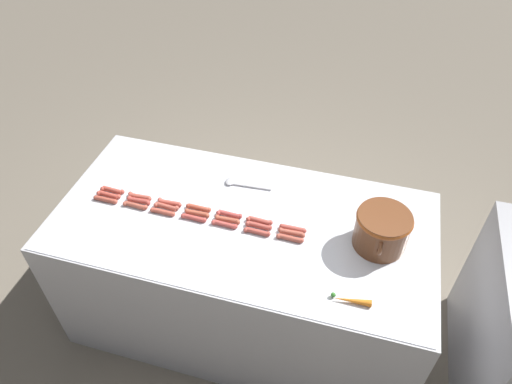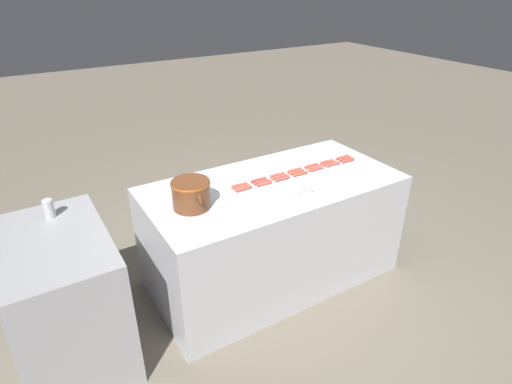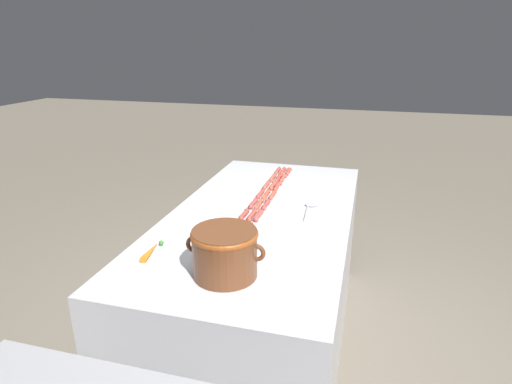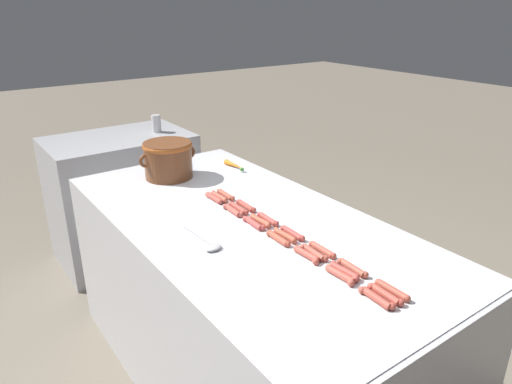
% 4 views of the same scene
% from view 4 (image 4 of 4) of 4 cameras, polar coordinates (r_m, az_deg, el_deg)
% --- Properties ---
extents(ground_plane, '(20.00, 20.00, 0.00)m').
position_cam_4_polar(ground_plane, '(2.61, -1.16, -21.56)').
color(ground_plane, '#756B5B').
extents(griddle_counter, '(0.98, 1.99, 0.90)m').
position_cam_4_polar(griddle_counter, '(2.32, -1.24, -13.47)').
color(griddle_counter, '#BCBCC1').
rests_on(griddle_counter, ground_plane).
extents(back_cabinet, '(0.98, 0.63, 0.93)m').
position_cam_4_polar(back_cabinet, '(3.59, -15.75, -0.68)').
color(back_cabinet, '#A0A0A4').
rests_on(back_cabinet, ground_plane).
extents(hot_dog_0, '(0.03, 0.14, 0.03)m').
position_cam_4_polar(hot_dog_0, '(1.60, 14.42, -12.39)').
color(hot_dog_0, '#AE4739').
rests_on(hot_dog_0, griddle_counter).
extents(hot_dog_1, '(0.03, 0.14, 0.03)m').
position_cam_4_polar(hot_dog_1, '(1.69, 10.10, -9.93)').
color(hot_dog_1, '#B14E3F').
rests_on(hot_dog_1, griddle_counter).
extents(hot_dog_2, '(0.03, 0.14, 0.03)m').
position_cam_4_polar(hot_dog_2, '(1.79, 6.08, -7.61)').
color(hot_dog_2, '#B84B3E').
rests_on(hot_dog_2, griddle_counter).
extents(hot_dog_3, '(0.03, 0.14, 0.03)m').
position_cam_4_polar(hot_dog_3, '(1.90, 2.73, -5.67)').
color(hot_dog_3, '#B54D38').
rests_on(hot_dog_3, griddle_counter).
extents(hot_dog_4, '(0.03, 0.14, 0.03)m').
position_cam_4_polar(hot_dog_4, '(2.02, -0.29, -3.83)').
color(hot_dog_4, '#B34641').
rests_on(hot_dog_4, griddle_counter).
extents(hot_dog_5, '(0.03, 0.14, 0.03)m').
position_cam_4_polar(hot_dog_5, '(2.15, -2.83, -2.26)').
color(hot_dog_5, '#B14D41').
rests_on(hot_dog_5, griddle_counter).
extents(hot_dog_6, '(0.03, 0.14, 0.03)m').
position_cam_4_polar(hot_dog_6, '(2.29, -5.25, -0.75)').
color(hot_dog_6, '#AF4A3F').
rests_on(hot_dog_6, griddle_counter).
extents(hot_dog_7, '(0.03, 0.14, 0.03)m').
position_cam_4_polar(hot_dog_7, '(1.62, 15.42, -11.90)').
color(hot_dog_7, '#B9493B').
rests_on(hot_dog_7, griddle_counter).
extents(hot_dog_8, '(0.03, 0.14, 0.03)m').
position_cam_4_polar(hot_dog_8, '(1.71, 10.70, -9.44)').
color(hot_dog_8, '#AE463D').
rests_on(hot_dog_8, griddle_counter).
extents(hot_dog_9, '(0.03, 0.14, 0.03)m').
position_cam_4_polar(hot_dog_9, '(1.81, 7.04, -7.33)').
color(hot_dog_9, '#AB5141').
rests_on(hot_dog_9, griddle_counter).
extents(hot_dog_10, '(0.03, 0.14, 0.03)m').
position_cam_4_polar(hot_dog_10, '(1.93, 3.53, -5.27)').
color(hot_dog_10, '#AF513A').
rests_on(hot_dog_10, griddle_counter).
extents(hot_dog_11, '(0.03, 0.14, 0.03)m').
position_cam_4_polar(hot_dog_11, '(2.05, 0.55, -3.52)').
color(hot_dog_11, '#B1533C').
rests_on(hot_dog_11, griddle_counter).
extents(hot_dog_12, '(0.03, 0.14, 0.03)m').
position_cam_4_polar(hot_dog_12, '(2.17, -2.14, -1.99)').
color(hot_dog_12, '#AC493D').
rests_on(hot_dog_12, griddle_counter).
extents(hot_dog_13, '(0.03, 0.14, 0.03)m').
position_cam_4_polar(hot_dog_13, '(2.31, -4.52, -0.57)').
color(hot_dog_13, '#AB5241').
rests_on(hot_dog_13, griddle_counter).
extents(hot_dog_14, '(0.03, 0.14, 0.03)m').
position_cam_4_polar(hot_dog_14, '(1.65, 16.22, -11.39)').
color(hot_dog_14, '#AD4C3B').
rests_on(hot_dog_14, griddle_counter).
extents(hot_dog_15, '(0.03, 0.14, 0.03)m').
position_cam_4_polar(hot_dog_15, '(1.74, 11.63, -9.03)').
color(hot_dog_15, '#B05340').
rests_on(hot_dog_15, griddle_counter).
extents(hot_dog_16, '(0.03, 0.14, 0.03)m').
position_cam_4_polar(hot_dog_16, '(1.84, 8.05, -6.96)').
color(hot_dog_16, '#B7503E').
rests_on(hot_dog_16, griddle_counter).
extents(hot_dog_17, '(0.03, 0.14, 0.03)m').
position_cam_4_polar(hot_dog_17, '(1.95, 4.46, -5.02)').
color(hot_dog_17, '#B7463F').
rests_on(hot_dog_17, griddle_counter).
extents(hot_dog_18, '(0.03, 0.14, 0.03)m').
position_cam_4_polar(hot_dog_18, '(2.06, 1.44, -3.31)').
color(hot_dog_18, '#B94941').
rests_on(hot_dog_18, griddle_counter).
extents(hot_dog_19, '(0.03, 0.14, 0.03)m').
position_cam_4_polar(hot_dog_19, '(2.19, -1.23, -1.70)').
color(hot_dog_19, '#AC463A').
rests_on(hot_dog_19, griddle_counter).
extents(hot_dog_20, '(0.03, 0.14, 0.03)m').
position_cam_4_polar(hot_dog_20, '(2.32, -3.71, -0.35)').
color(hot_dog_20, '#AE4F3E').
rests_on(hot_dog_20, griddle_counter).
extents(bean_pot, '(0.33, 0.27, 0.20)m').
position_cam_4_polar(bean_pot, '(2.60, -10.63, 4.11)').
color(bean_pot, brown).
rests_on(bean_pot, griddle_counter).
extents(serving_spoon, '(0.07, 0.27, 0.02)m').
position_cam_4_polar(serving_spoon, '(1.88, -5.84, -6.23)').
color(serving_spoon, '#B7B7BC').
rests_on(serving_spoon, griddle_counter).
extents(carrot, '(0.05, 0.18, 0.03)m').
position_cam_4_polar(carrot, '(2.73, -2.53, 3.23)').
color(carrot, orange).
rests_on(carrot, griddle_counter).
extents(soda_can, '(0.07, 0.07, 0.12)m').
position_cam_4_polar(soda_can, '(3.49, -12.02, 8.14)').
color(soda_can, '#BCBCC1').
rests_on(soda_can, back_cabinet).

